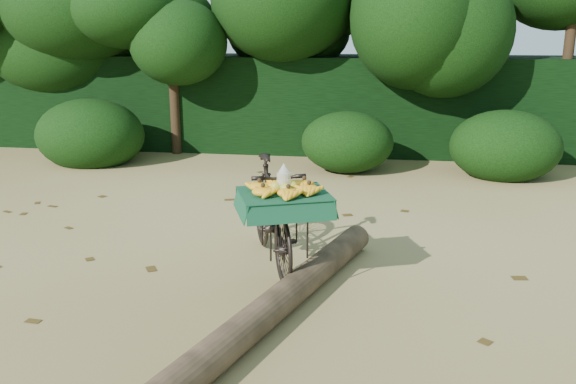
# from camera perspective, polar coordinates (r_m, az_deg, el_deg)

# --- Properties ---
(ground) EXTENTS (80.00, 80.00, 0.00)m
(ground) POSITION_cam_1_polar(r_m,az_deg,el_deg) (6.41, -10.47, -6.41)
(ground) COLOR tan
(ground) RESTS_ON ground
(vendor_bicycle) EXTENTS (1.26, 1.93, 1.09)m
(vendor_bicycle) POSITION_cam_1_polar(r_m,az_deg,el_deg) (6.04, -1.51, -1.89)
(vendor_bicycle) COLOR black
(vendor_bicycle) RESTS_ON ground
(fallen_log) EXTENTS (1.43, 3.58, 0.27)m
(fallen_log) POSITION_cam_1_polar(r_m,az_deg,el_deg) (5.10, -1.06, -10.36)
(fallen_log) COLOR brown
(fallen_log) RESTS_ON ground
(hedge_backdrop) EXTENTS (26.00, 1.80, 1.80)m
(hedge_backdrop) POSITION_cam_1_polar(r_m,az_deg,el_deg) (12.18, -0.98, 8.42)
(hedge_backdrop) COLOR black
(hedge_backdrop) RESTS_ON ground
(tree_row) EXTENTS (14.50, 2.00, 4.00)m
(tree_row) POSITION_cam_1_polar(r_m,az_deg,el_deg) (11.44, -5.00, 13.46)
(tree_row) COLOR black
(tree_row) RESTS_ON ground
(bush_clumps) EXTENTS (8.80, 1.70, 0.90)m
(bush_clumps) POSITION_cam_1_polar(r_m,az_deg,el_deg) (10.21, -0.08, 4.56)
(bush_clumps) COLOR black
(bush_clumps) RESTS_ON ground
(leaf_litter) EXTENTS (7.00, 7.30, 0.01)m
(leaf_litter) POSITION_cam_1_polar(r_m,az_deg,el_deg) (6.99, -8.75, -4.45)
(leaf_litter) COLOR #463412
(leaf_litter) RESTS_ON ground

